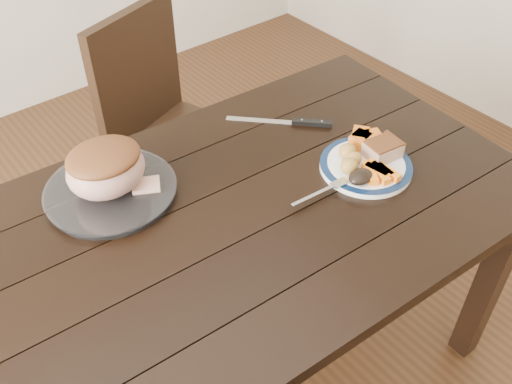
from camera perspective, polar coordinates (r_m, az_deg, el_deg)
ground at (r=2.02m, az=-2.22°, el=-17.79°), size 4.00×4.00×0.00m
dining_table at (r=1.49m, az=-2.88°, el=-4.98°), size 1.66×1.00×0.75m
chair_far at (r=2.16m, az=-8.98°, el=6.94°), size 0.54×0.54×0.93m
dinner_plate at (r=1.59m, az=10.91°, el=2.53°), size 0.25×0.25×0.02m
plate_rim at (r=1.58m, az=10.95°, el=2.76°), size 0.25×0.25×0.02m
serving_platter at (r=1.53m, az=-14.29°, el=0.03°), size 0.33×0.33×0.02m
pork_slice at (r=1.60m, az=12.54°, el=4.14°), size 0.10×0.08×0.04m
roasted_potatoes at (r=1.55m, az=9.36°, el=3.35°), size 0.09×0.09×0.04m
carrot_batons at (r=1.54m, az=12.20°, el=2.02°), size 0.09×0.11×0.02m
pumpkin_wedges at (r=1.63m, az=10.72°, el=5.27°), size 0.09×0.09×0.04m
dark_mushroom at (r=1.51m, az=10.41°, el=1.52°), size 0.07×0.05×0.03m
fork at (r=1.47m, az=6.81°, el=0.11°), size 0.18×0.03×0.00m
roast_joint at (r=1.48m, az=-14.76°, el=2.16°), size 0.20×0.17×0.13m
cut_slice at (r=1.50m, az=-10.92°, el=0.62°), size 0.09×0.08×0.02m
carving_knife at (r=1.73m, az=4.28°, el=6.97°), size 0.24×0.25×0.01m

